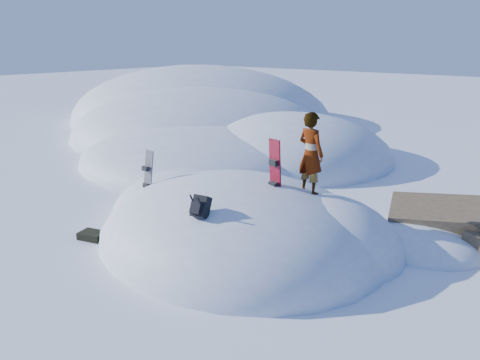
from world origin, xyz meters
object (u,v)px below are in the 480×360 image
Objects in this scene: person at (311,154)px; snowboard_red at (275,176)px; backpack at (200,207)px; snowboard_dark at (147,179)px.

snowboard_red is at bearing 51.91° from person.
backpack is at bearing -89.36° from snowboard_red.
snowboard_dark is 0.79× the size of person.
snowboard_red is 2.07m from backpack.
backpack is 2.78m from person.
person reaches higher than backpack.
snowboard_red is 0.93× the size of person.
person reaches higher than snowboard_red.
person is at bearing 59.03° from backpack.
backpack is (2.88, -1.07, 0.22)m from snowboard_dark.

